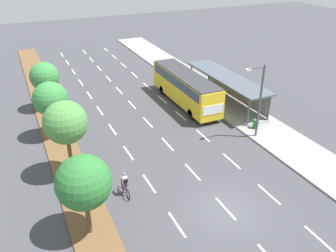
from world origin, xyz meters
name	(u,v)px	position (x,y,z in m)	size (l,w,h in m)	color
ground_plane	(227,211)	(0.00, 0.00, 0.00)	(140.00, 140.00, 0.00)	#424247
median_strip	(49,112)	(-8.30, 20.00, 0.06)	(2.60, 52.00, 0.12)	brown
sidewalk_right	(200,86)	(9.25, 20.00, 0.07)	(4.50, 52.00, 0.15)	gray
lane_divider_left	(100,111)	(-3.50, 18.36, 0.00)	(0.14, 47.71, 0.01)	white
lane_divider_center	(132,105)	(0.00, 18.36, 0.00)	(0.14, 47.71, 0.01)	white
lane_divider_right	(162,99)	(3.50, 18.36, 0.00)	(0.14, 47.71, 0.01)	white
bus_shelter	(229,86)	(9.53, 14.62, 1.87)	(2.90, 12.03, 2.86)	gray
bus	(185,86)	(5.25, 16.28, 2.07)	(2.54, 11.29, 3.37)	yellow
cyclist	(125,185)	(-5.40, 4.32, 0.79)	(0.46, 1.82, 1.71)	black
median_tree_nearest	(84,183)	(-8.46, 1.73, 3.66)	(3.13, 3.13, 5.12)	brown
median_tree_second	(65,123)	(-8.22, 8.11, 4.33)	(3.07, 3.07, 5.77)	brown
median_tree_third	(50,99)	(-8.42, 14.48, 3.67)	(2.92, 2.92, 5.03)	brown
median_tree_fourth	(44,77)	(-8.11, 20.86, 3.53)	(2.87, 2.87, 4.86)	brown
streetlight	(259,97)	(7.42, 7.15, 3.89)	(1.91, 0.24, 6.50)	#4C4C51
trash_bin	(256,124)	(8.45, 8.32, 0.57)	(0.52, 0.52, 0.85)	#286B38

